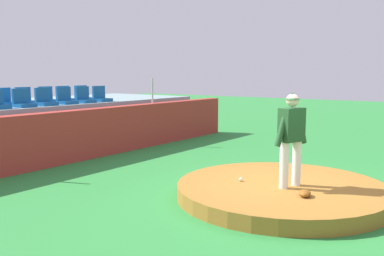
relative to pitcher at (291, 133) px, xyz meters
name	(u,v)px	position (x,y,z in m)	size (l,w,h in m)	color
ground_plane	(281,198)	(0.09, 0.20, -1.27)	(60.00, 60.00, 0.00)	#2C8439
pitchers_mound	(281,191)	(0.09, 0.20, -1.13)	(3.91, 3.91, 0.27)	#9A6628
pitcher	(291,133)	(0.00, 0.00, 0.00)	(0.81, 0.38, 1.72)	white
baseball	(241,179)	(-0.18, 0.92, -0.96)	(0.07, 0.07, 0.07)	white
fielding_glove	(305,193)	(-0.44, -0.45, -0.94)	(0.30, 0.20, 0.11)	brown
brick_barrier	(76,135)	(0.09, 6.10, -0.59)	(13.61, 0.40, 1.36)	#A6312A
fence_post_right	(152,91)	(3.22, 6.10, 0.50)	(0.06, 0.06, 0.82)	silver
bleacher_platform	(14,126)	(0.09, 9.00, -0.56)	(12.51, 4.27, 1.42)	#7F9A9F
stadium_chair_2	(23,101)	(-0.60, 7.36, 0.31)	(0.48, 0.44, 0.50)	#135899
stadium_chair_3	(45,100)	(0.09, 7.38, 0.31)	(0.48, 0.44, 0.50)	#135899
stadium_chair_4	(66,99)	(0.80, 7.38, 0.31)	(0.48, 0.44, 0.50)	#135899
stadium_chair_5	(85,98)	(1.50, 7.37, 0.31)	(0.48, 0.44, 0.50)	#135899
stadium_chair_6	(101,97)	(2.19, 7.40, 0.31)	(0.48, 0.44, 0.50)	#135899
stadium_chair_9	(4,100)	(-0.59, 8.29, 0.31)	(0.48, 0.44, 0.50)	#135899
stadium_chair_10	(25,99)	(0.07, 8.31, 0.31)	(0.48, 0.44, 0.50)	#135899
stadium_chair_11	(47,98)	(0.81, 8.28, 0.31)	(0.48, 0.44, 0.50)	#135899
stadium_chair_12	(65,97)	(1.46, 8.29, 0.31)	(0.48, 0.44, 0.50)	#135899
stadium_chair_13	(83,96)	(2.19, 8.28, 0.31)	(0.48, 0.44, 0.50)	#135899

